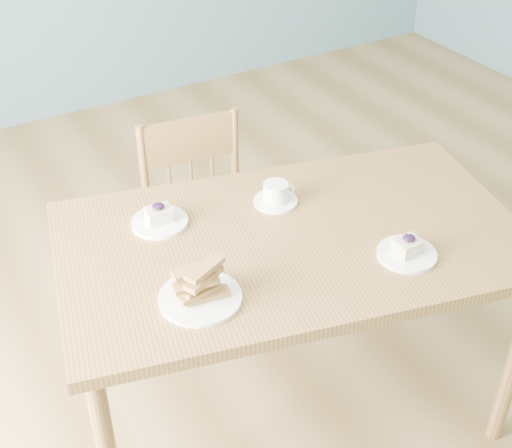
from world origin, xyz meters
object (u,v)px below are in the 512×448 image
cheesecake_plate_far (159,219)px  coffee_cup (276,195)px  dining_chair (204,231)px  biscotti_plate (200,288)px  cheesecake_plate_near (407,251)px  dining_table (292,256)px

cheesecake_plate_far → coffee_cup: cheesecake_plate_far is taller
dining_chair → biscotti_plate: biscotti_plate is taller
cheesecake_plate_far → biscotti_plate: biscotti_plate is taller
cheesecake_plate_near → dining_chair: bearing=108.8°
cheesecake_plate_near → cheesecake_plate_far: size_ratio=0.99×
dining_table → cheesecake_plate_far: (-0.31, 0.26, 0.09)m
cheesecake_plate_near → coffee_cup: cheesecake_plate_near is taller
cheesecake_plate_near → cheesecake_plate_far: (-0.54, 0.50, 0.00)m
dining_chair → biscotti_plate: bearing=-108.9°
dining_chair → biscotti_plate: (-0.33, -0.65, 0.34)m
dining_chair → dining_table: bearing=-78.3°
dining_table → cheesecake_plate_near: size_ratio=8.92×
cheesecake_plate_near → biscotti_plate: size_ratio=0.77×
dining_chair → coffee_cup: size_ratio=6.07×
cheesecake_plate_near → coffee_cup: size_ratio=1.22×
cheesecake_plate_near → coffee_cup: bearing=112.8°
dining_table → biscotti_plate: (-0.36, -0.11, 0.11)m
cheesecake_plate_near → cheesecake_plate_far: 0.74m
cheesecake_plate_far → biscotti_plate: (-0.05, -0.37, 0.02)m
dining_table → coffee_cup: coffee_cup is taller
dining_chair → cheesecake_plate_near: 0.88m
dining_chair → coffee_cup: (0.09, -0.36, 0.33)m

